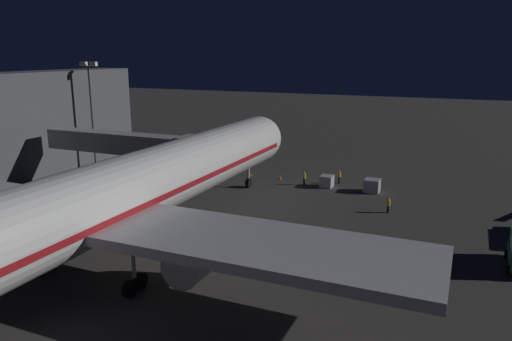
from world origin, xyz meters
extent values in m
plane|color=#383533|center=(0.00, 0.00, 0.00)|extent=(320.00, 320.00, 0.00)
cylinder|color=silver|center=(0.00, 7.97, 5.77)|extent=(5.81, 60.90, 5.81)
sphere|color=silver|center=(0.00, -22.48, 5.77)|extent=(5.69, 5.69, 5.69)
cube|color=maroon|center=(0.00, 7.97, 5.34)|extent=(5.87, 58.47, 0.50)
cube|color=black|center=(0.00, -20.74, 6.79)|extent=(3.19, 1.40, 0.90)
cube|color=#B7BABF|center=(0.00, 8.82, 4.76)|extent=(49.59, 7.82, 0.70)
cylinder|color=#B7BABF|center=(-8.42, 7.82, 2.83)|extent=(2.86, 5.54, 2.86)
cylinder|color=black|center=(-8.42, 5.05, 2.83)|extent=(2.43, 0.15, 2.43)
cylinder|color=#B7BABF|center=(8.42, 7.82, 2.83)|extent=(2.86, 5.54, 2.86)
cylinder|color=black|center=(8.42, 5.05, 2.83)|extent=(2.43, 0.15, 2.43)
cylinder|color=#B7BABF|center=(0.00, -18.98, 2.33)|extent=(0.28, 0.28, 2.27)
cylinder|color=black|center=(0.00, -18.98, 0.60)|extent=(0.45, 1.20, 1.20)
cylinder|color=#B7BABF|center=(-4.20, 9.82, 2.33)|extent=(0.28, 0.28, 2.27)
cylinder|color=black|center=(-4.20, 9.17, 0.60)|extent=(0.45, 1.20, 1.20)
cylinder|color=black|center=(-4.20, 10.47, 0.60)|extent=(0.45, 1.20, 1.20)
cylinder|color=#B7BABF|center=(4.20, 9.82, 2.33)|extent=(0.28, 0.28, 2.27)
cylinder|color=black|center=(4.20, 9.17, 0.60)|extent=(0.45, 1.20, 1.20)
cylinder|color=black|center=(4.20, 10.47, 0.60)|extent=(0.45, 1.20, 1.20)
cube|color=#9E9E99|center=(14.66, -12.48, 5.77)|extent=(21.12, 2.60, 2.50)
cube|color=#9E9E99|center=(4.10, -12.48, 5.77)|extent=(3.20, 3.40, 3.00)
cube|color=black|center=(2.70, -12.48, 5.77)|extent=(0.70, 3.20, 2.70)
cylinder|color=#B7BABF|center=(5.10, -12.48, 2.26)|extent=(0.56, 0.56, 4.52)
cylinder|color=black|center=(4.50, -12.48, 0.30)|extent=(0.25, 0.60, 0.60)
cylinder|color=black|center=(5.70, -12.48, 0.30)|extent=(0.25, 0.60, 0.60)
cylinder|color=#59595E|center=(25.50, -20.06, 7.44)|extent=(0.40, 0.40, 14.87)
cube|color=#F9EFC6|center=(24.60, -20.06, 15.12)|extent=(1.10, 0.50, 0.60)
cube|color=#F9EFC6|center=(26.40, -20.06, 15.12)|extent=(1.10, 0.50, 0.60)
cylinder|color=black|center=(-28.82, -7.67, 0.35)|extent=(0.24, 0.70, 0.70)
cylinder|color=black|center=(-28.82, -4.27, 0.35)|extent=(0.24, 0.70, 0.70)
cube|color=#B7BABF|center=(-14.78, -23.12, 0.81)|extent=(1.80, 1.84, 1.62)
cube|color=#B7BABF|center=(-9.04, -23.16, 0.75)|extent=(1.53, 1.80, 1.50)
cylinder|color=black|center=(-17.88, -15.73, 0.41)|extent=(0.28, 0.28, 0.81)
cylinder|color=yellow|center=(-17.88, -15.73, 1.13)|extent=(0.40, 0.40, 0.63)
sphere|color=tan|center=(-17.88, -15.73, 1.56)|extent=(0.24, 0.24, 0.24)
sphere|color=orange|center=(-17.88, -15.73, 1.61)|extent=(0.23, 0.23, 0.23)
cylinder|color=black|center=(-6.11, -22.92, 0.44)|extent=(0.28, 0.28, 0.88)
cylinder|color=yellow|center=(-6.11, -22.92, 1.19)|extent=(0.40, 0.40, 0.63)
sphere|color=tan|center=(-6.11, -22.92, 1.63)|extent=(0.24, 0.24, 0.24)
sphere|color=yellow|center=(-6.11, -22.92, 1.68)|extent=(0.23, 0.23, 0.23)
cylinder|color=black|center=(-10.11, -25.40, 0.44)|extent=(0.28, 0.28, 0.88)
cylinder|color=yellow|center=(-10.11, -25.40, 1.20)|extent=(0.40, 0.40, 0.63)
sphere|color=tan|center=(-10.11, -25.40, 1.63)|extent=(0.24, 0.24, 0.24)
sphere|color=yellow|center=(-10.11, -25.40, 1.68)|extent=(0.23, 0.23, 0.23)
cone|color=orange|center=(-2.20, -24.48, 0.28)|extent=(0.36, 0.36, 0.55)
cone|color=orange|center=(2.20, -24.48, 0.28)|extent=(0.36, 0.36, 0.55)
camera|label=1|loc=(-24.92, 35.66, 16.73)|focal=34.38mm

